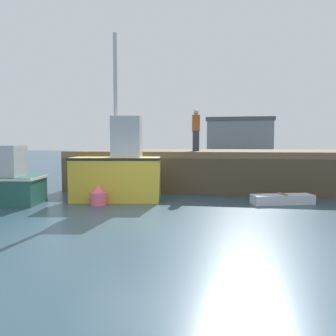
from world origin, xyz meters
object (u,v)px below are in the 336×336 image
Objects in this scene: mooring_buoy_foreground at (98,196)px; fishing_boat_near_right at (118,171)px; rowboat at (282,199)px; dockworker at (196,130)px.

fishing_boat_near_right is at bearing 68.96° from mooring_buoy_foreground.
fishing_boat_near_right reaches higher than rowboat.
dockworker is 2.62× the size of mooring_buoy_foreground.
fishing_boat_near_right is at bearing -177.32° from rowboat.
dockworker is 5.54m from mooring_buoy_foreground.
dockworker reaches higher than rowboat.
dockworker is at bearing 134.99° from rowboat.
mooring_buoy_foreground is at bearing -111.04° from fishing_boat_near_right.
rowboat is 4.96m from dockworker.
rowboat is at bearing 2.68° from fishing_boat_near_right.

